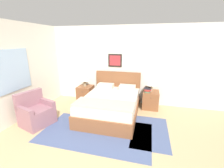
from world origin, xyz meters
TOP-DOWN VIEW (x-y plane):
  - wall_back at (-0.00, 3.11)m, footprint 7.19×0.09m
  - wall_left at (-2.43, 1.52)m, footprint 0.08×5.48m
  - area_rug_main at (-0.17, 1.04)m, footprint 2.59×1.40m
  - area_rug_bedside at (1.08, 1.41)m, footprint 0.85×1.43m
  - bed at (-0.07, 2.02)m, footprint 1.53×2.05m
  - armchair at (-1.81, 1.04)m, footprint 0.83×0.87m
  - nightstand_near_window at (-1.19, 2.77)m, footprint 0.49×0.54m
  - nightstand_by_door at (1.06, 2.77)m, footprint 0.49×0.54m
  - table_lamp_near_window at (-1.21, 2.78)m, footprint 0.33×0.33m
  - table_lamp_by_door at (1.05, 2.78)m, footprint 0.33×0.33m
  - book_thick_bottom at (0.95, 2.72)m, footprint 0.16×0.27m
  - book_hardcover_middle at (0.95, 2.72)m, footprint 0.19×0.24m
  - book_novel_upper at (0.95, 2.72)m, footprint 0.23×0.26m
  - book_slim_near_top at (0.95, 2.72)m, footprint 0.22×0.23m

SIDE VIEW (x-z plane):
  - area_rug_main at x=-0.17m, z-range 0.00..0.01m
  - area_rug_bedside at x=1.08m, z-range 0.00..0.01m
  - nightstand_near_window at x=-1.19m, z-range 0.00..0.56m
  - nightstand_by_door at x=1.06m, z-range 0.00..0.56m
  - armchair at x=-1.81m, z-range -0.13..0.73m
  - bed at x=-0.07m, z-range -0.24..0.86m
  - book_thick_bottom at x=0.95m, z-range 0.56..0.59m
  - book_hardcover_middle at x=0.95m, z-range 0.59..0.63m
  - book_novel_upper at x=0.95m, z-range 0.63..0.66m
  - book_slim_near_top at x=0.95m, z-range 0.66..0.70m
  - table_lamp_near_window at x=-1.21m, z-range 0.65..1.08m
  - table_lamp_by_door at x=1.05m, z-range 0.65..1.08m
  - wall_back at x=0.00m, z-range 0.00..2.60m
  - wall_left at x=-2.43m, z-range 0.00..2.60m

